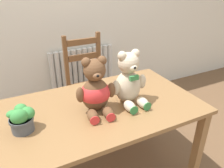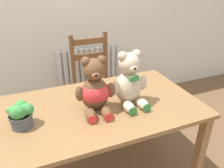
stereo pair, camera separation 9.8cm
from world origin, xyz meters
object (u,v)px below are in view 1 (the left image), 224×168
teddy_bear_left (96,90)px  teddy_bear_right (129,81)px  wooden_chair_behind (89,86)px  potted_plant (22,119)px

teddy_bear_left → teddy_bear_right: (0.25, -0.00, 0.01)m
wooden_chair_behind → teddy_bear_left: 0.92m
teddy_bear_left → teddy_bear_right: bearing=-172.8°
teddy_bear_left → potted_plant: 0.47m
teddy_bear_right → wooden_chair_behind: bearing=-89.8°
potted_plant → teddy_bear_right: bearing=0.4°
wooden_chair_behind → teddy_bear_left: (-0.24, -0.80, 0.40)m
teddy_bear_right → teddy_bear_left: bearing=-1.3°
teddy_bear_left → potted_plant: bearing=9.5°
wooden_chair_behind → teddy_bear_right: bearing=90.4°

